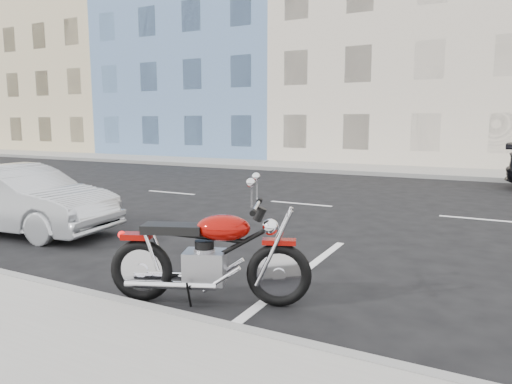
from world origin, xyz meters
TOP-DOWN VIEW (x-y plane):
  - ground at (0.00, 0.00)m, footprint 120.00×120.00m
  - sidewalk_far at (-5.00, 8.70)m, footprint 80.00×3.40m
  - curb_far at (-5.00, 7.00)m, footprint 80.00×0.12m
  - bldg_far_west at (-26.00, 16.30)m, footprint 12.00×12.00m
  - bldg_blue at (-14.00, 16.30)m, footprint 12.00×12.00m
  - bldg_cream at (-2.00, 16.30)m, footprint 12.00×12.00m
  - motorcycle at (0.22, -6.05)m, footprint 2.11×1.05m
  - sedan_silver at (-5.40, -5.15)m, footprint 3.83×1.72m

SIDE VIEW (x-z plane):
  - ground at x=0.00m, z-range 0.00..0.00m
  - sidewalk_far at x=-5.00m, z-range 0.00..0.15m
  - curb_far at x=-5.00m, z-range 0.00..0.16m
  - motorcycle at x=0.22m, z-range -0.05..1.07m
  - sedan_silver at x=-5.40m, z-range 0.00..1.22m
  - bldg_cream at x=-2.00m, z-range 0.00..11.50m
  - bldg_far_west at x=-26.00m, z-range 0.00..12.00m
  - bldg_blue at x=-14.00m, z-range 0.00..13.00m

